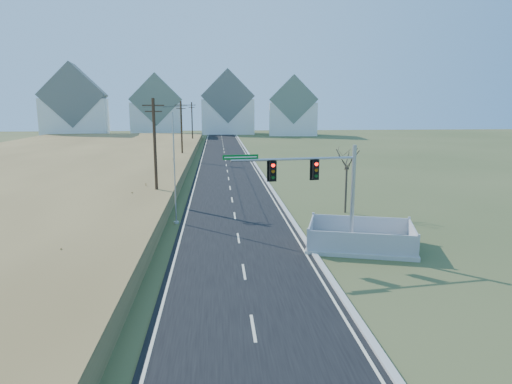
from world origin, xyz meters
The scene contains 16 objects.
ground centered at (0.00, 0.00, 0.00)m, with size 260.00×260.00×0.00m, color #3E4A24.
road centered at (0.00, 50.00, 0.03)m, with size 8.00×180.00×0.06m, color black.
curb centered at (4.15, 50.00, 0.09)m, with size 0.30×180.00×0.18m, color #B2AFA8.
reed_marsh centered at (-24.00, 40.00, 0.65)m, with size 38.00×110.00×1.30m, color #A9884C.
utility_pole_near centered at (-6.50, 15.00, 4.68)m, with size 1.80×0.26×9.00m.
utility_pole_mid centered at (-6.50, 45.00, 4.68)m, with size 1.80×0.26×9.00m.
utility_pole_far centered at (-6.50, 75.00, 4.68)m, with size 1.80×0.26×9.00m.
condo_nw centered at (-38.00, 100.00, 7.70)m, with size 17.69×13.38×19.05m.
condo_nnw centered at (-18.00, 108.00, 6.94)m, with size 14.93×11.17×17.03m.
condo_n centered at (2.00, 112.00, 7.61)m, with size 15.27×10.20×18.54m.
condo_ne centered at (20.00, 104.00, 6.84)m, with size 14.12×10.51×16.52m.
traffic_signal_mast centered at (4.70, 0.93, 3.91)m, with size 7.75×1.22×6.21m.
fence_enclosure centered at (7.25, 1.66, 0.28)m, with size 7.24×5.88×1.44m.
open_sign centered at (4.50, 0.58, 0.34)m, with size 0.52×0.09×0.64m.
flagpole centered at (-4.30, 8.27, 3.17)m, with size 0.36×0.36×7.95m.
bare_tree centered at (8.83, 10.57, 4.39)m, with size 2.06×2.06×5.45m.
Camera 1 is at (-1.27, -24.07, 8.45)m, focal length 32.00 mm.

